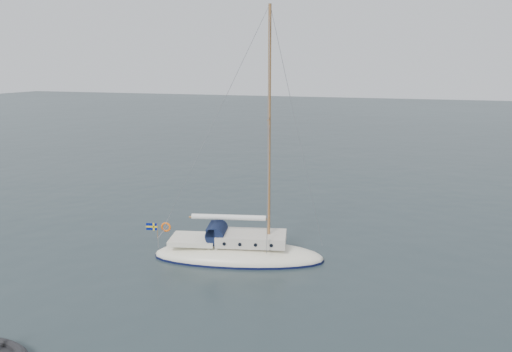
% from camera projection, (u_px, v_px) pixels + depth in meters
% --- Properties ---
extents(ground, '(300.00, 300.00, 0.00)m').
position_uv_depth(ground, '(246.00, 272.00, 27.24)').
color(ground, black).
rests_on(ground, ground).
extents(sailboat, '(10.41, 3.11, 14.82)m').
position_uv_depth(sailboat, '(238.00, 241.00, 28.82)').
color(sailboat, white).
rests_on(sailboat, ground).
extents(dinghy, '(2.85, 1.29, 0.41)m').
position_uv_depth(dinghy, '(205.00, 248.00, 30.30)').
color(dinghy, '#4A4A50').
rests_on(dinghy, ground).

